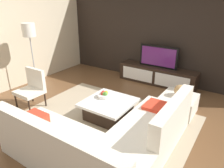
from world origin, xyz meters
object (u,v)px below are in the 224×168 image
object	(u,v)px
accent_chair_near	(32,86)
coffee_table	(109,109)
decorative_ball	(180,90)
fruit_bowl	(104,95)
media_console	(157,75)
sectional_couch	(107,140)
television	(158,57)
floor_lamp	(29,35)
ottoman	(178,104)

from	to	relation	value
accent_chair_near	coffee_table	bearing A→B (deg)	23.02
decorative_ball	fruit_bowl	bearing A→B (deg)	-145.38
coffee_table	accent_chair_near	xyz separation A→B (m)	(-1.71, -0.51, 0.29)
accent_chair_near	media_console	bearing A→B (deg)	63.48
sectional_couch	coffee_table	size ratio (longest dim) A/B	2.49
television	floor_lamp	bearing A→B (deg)	-138.10
media_console	sectional_couch	distance (m)	3.28
accent_chair_near	fruit_bowl	bearing A→B (deg)	28.19
accent_chair_near	decorative_ball	xyz separation A→B (m)	(2.84, 1.52, 0.03)
television	decorative_ball	world-z (taller)	television
fruit_bowl	media_console	bearing A→B (deg)	82.73
coffee_table	floor_lamp	world-z (taller)	floor_lamp
ottoman	fruit_bowl	xyz separation A→B (m)	(-1.31, -0.90, 0.23)
fruit_bowl	decorative_ball	distance (m)	1.59
sectional_couch	ottoman	xyz separation A→B (m)	(0.51, 1.95, -0.09)
coffee_table	sectional_couch	bearing A→B (deg)	-56.97
accent_chair_near	decorative_ball	distance (m)	3.22
floor_lamp	decorative_ball	distance (m)	3.75
ottoman	media_console	bearing A→B (deg)	128.49
coffee_table	accent_chair_near	distance (m)	1.81
media_console	decorative_ball	bearing A→B (deg)	-51.51
television	coffee_table	bearing A→B (deg)	-92.49
accent_chair_near	floor_lamp	bearing A→B (deg)	144.75
media_console	accent_chair_near	distance (m)	3.35
coffee_table	ottoman	world-z (taller)	ottoman
sectional_couch	fruit_bowl	size ratio (longest dim) A/B	8.61
floor_lamp	decorative_ball	bearing A→B (deg)	14.86
sectional_couch	ottoman	size ratio (longest dim) A/B	3.44
coffee_table	decorative_ball	size ratio (longest dim) A/B	3.94
television	sectional_couch	distance (m)	3.32
coffee_table	ottoman	xyz separation A→B (m)	(1.13, 1.00, -0.00)
media_console	floor_lamp	world-z (taller)	floor_lamp
accent_chair_near	decorative_ball	bearing A→B (deg)	34.44
television	accent_chair_near	distance (m)	3.36
media_console	floor_lamp	size ratio (longest dim) A/B	1.26
sectional_couch	decorative_ball	bearing A→B (deg)	75.20
ottoman	accent_chair_near	bearing A→B (deg)	-151.89
accent_chair_near	ottoman	xyz separation A→B (m)	(2.84, 1.52, -0.29)
floor_lamp	decorative_ball	world-z (taller)	floor_lamp
coffee_table	floor_lamp	distance (m)	2.70
television	sectional_couch	xyz separation A→B (m)	(0.51, -3.24, -0.51)
television	coffee_table	world-z (taller)	television
decorative_ball	coffee_table	bearing A→B (deg)	-138.32
television	ottoman	xyz separation A→B (m)	(1.03, -1.29, -0.60)
media_console	television	bearing A→B (deg)	90.00
ottoman	television	bearing A→B (deg)	128.48
floor_lamp	media_console	bearing A→B (deg)	41.89
ottoman	decorative_ball	world-z (taller)	decorative_ball
accent_chair_near	floor_lamp	world-z (taller)	floor_lamp
sectional_couch	floor_lamp	xyz separation A→B (m)	(-2.99, 1.02, 1.19)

